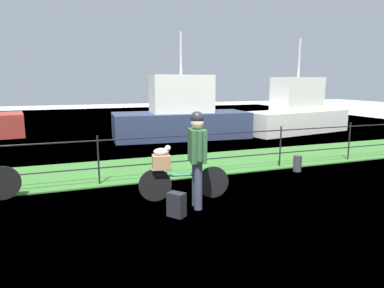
% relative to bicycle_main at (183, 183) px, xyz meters
% --- Properties ---
extents(ground_plane, '(60.00, 60.00, 0.00)m').
position_rel_bicycle_main_xyz_m(ground_plane, '(0.87, -0.92, -0.32)').
color(ground_plane, beige).
extents(grass_strip, '(27.00, 2.40, 0.03)m').
position_rel_bicycle_main_xyz_m(grass_strip, '(0.87, 2.48, -0.31)').
color(grass_strip, '#38702D').
rests_on(grass_strip, ground).
extents(harbor_water, '(30.00, 30.00, 0.00)m').
position_rel_bicycle_main_xyz_m(harbor_water, '(0.87, 8.87, -0.32)').
color(harbor_water, slate).
rests_on(harbor_water, ground).
extents(iron_fence, '(18.04, 0.04, 1.07)m').
position_rel_bicycle_main_xyz_m(iron_fence, '(0.87, 1.47, 0.30)').
color(iron_fence, black).
rests_on(iron_fence, ground).
extents(bicycle_main, '(1.67, 0.35, 0.60)m').
position_rel_bicycle_main_xyz_m(bicycle_main, '(0.00, 0.00, 0.00)').
color(bicycle_main, black).
rests_on(bicycle_main, ground).
extents(wooden_crate, '(0.36, 0.30, 0.26)m').
position_rel_bicycle_main_xyz_m(wooden_crate, '(-0.39, 0.07, 0.41)').
color(wooden_crate, '#A87F51').
rests_on(wooden_crate, bicycle_main).
extents(terrier_dog, '(0.32, 0.19, 0.18)m').
position_rel_bicycle_main_xyz_m(terrier_dog, '(-0.37, 0.06, 0.61)').
color(terrier_dog, silver).
rests_on(terrier_dog, wooden_crate).
extents(cyclist_person, '(0.32, 0.53, 1.68)m').
position_rel_bicycle_main_xyz_m(cyclist_person, '(0.09, -0.47, 0.68)').
color(cyclist_person, '#383D51').
rests_on(cyclist_person, ground).
extents(backpack_on_paving, '(0.31, 0.33, 0.40)m').
position_rel_bicycle_main_xyz_m(backpack_on_paving, '(-0.37, -0.75, -0.12)').
color(backpack_on_paving, black).
rests_on(backpack_on_paving, ground).
extents(mooring_bollard, '(0.20, 0.20, 0.40)m').
position_rel_bicycle_main_xyz_m(mooring_bollard, '(3.28, 0.97, -0.12)').
color(mooring_bollard, '#38383D').
rests_on(mooring_bollard, ground).
extents(moored_boat_mid, '(5.13, 2.52, 3.96)m').
position_rel_bicycle_main_xyz_m(moored_boat_mid, '(7.41, 6.54, 0.53)').
color(moored_boat_mid, silver).
rests_on(moored_boat_mid, ground).
extents(moored_boat_far, '(5.33, 2.34, 4.03)m').
position_rel_bicycle_main_xyz_m(moored_boat_far, '(2.26, 6.86, 0.55)').
color(moored_boat_far, '#2D3856').
rests_on(moored_boat_far, ground).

